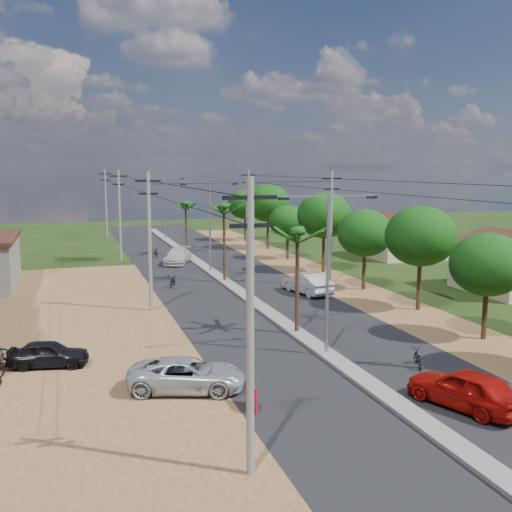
{
  "coord_description": "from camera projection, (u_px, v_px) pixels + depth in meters",
  "views": [
    {
      "loc": [
        -11.97,
        -26.25,
        9.24
      ],
      "look_at": [
        0.74,
        13.88,
        3.0
      ],
      "focal_mm": 42.0,
      "sensor_mm": 36.0,
      "label": 1
    }
  ],
  "objects": [
    {
      "name": "roadside_sign",
      "position": [
        252.0,
        397.0,
        23.01
      ],
      "size": [
        0.12,
        1.22,
        1.01
      ],
      "rotation": [
        0.0,
        0.0,
        0.04
      ],
      "color": "maroon",
      "rests_on": "ground"
    },
    {
      "name": "dirt_lot_west",
      "position": [
        15.0,
        338.0,
        32.75
      ],
      "size": [
        18.0,
        46.0,
        0.04
      ],
      "primitive_type": "cube",
      "color": "brown",
      "rests_on": "ground"
    },
    {
      "name": "median",
      "position": [
        231.0,
        286.0,
        46.65
      ],
      "size": [
        1.0,
        90.0,
        0.18
      ],
      "primitive_type": "cube",
      "color": "#605E56",
      "rests_on": "ground"
    },
    {
      "name": "utility_pole_e_b",
      "position": [
        331.0,
        226.0,
        46.32
      ],
      "size": [
        1.6,
        0.24,
        9.0
      ],
      "color": "#605E56",
      "rests_on": "ground"
    },
    {
      "name": "utility_pole_w_c",
      "position": [
        120.0,
        213.0,
        58.96
      ],
      "size": [
        1.6,
        0.24,
        9.0
      ],
      "color": "#605E56",
      "rests_on": "ground"
    },
    {
      "name": "tree_east_c",
      "position": [
        421.0,
        236.0,
        38.47
      ],
      "size": [
        4.6,
        4.6,
        6.83
      ],
      "color": "black",
      "rests_on": "ground"
    },
    {
      "name": "car_red_near",
      "position": [
        465.0,
        389.0,
        23.03
      ],
      "size": [
        3.33,
        4.92,
        1.56
      ],
      "primitive_type": "imported",
      "rotation": [
        0.0,
        0.0,
        3.5
      ],
      "color": "#940C08",
      "rests_on": "ground"
    },
    {
      "name": "tree_east_d",
      "position": [
        365.0,
        233.0,
        45.06
      ],
      "size": [
        4.2,
        4.2,
        6.13
      ],
      "color": "black",
      "rests_on": "ground"
    },
    {
      "name": "house_east_far",
      "position": [
        401.0,
        234.0,
        62.01
      ],
      "size": [
        7.6,
        7.5,
        4.6
      ],
      "color": "tan",
      "rests_on": "ground"
    },
    {
      "name": "palm_median_far",
      "position": [
        186.0,
        206.0,
        62.87
      ],
      "size": [
        2.0,
        2.0,
        5.85
      ],
      "color": "black",
      "rests_on": "ground"
    },
    {
      "name": "utility_pole_w_b",
      "position": [
        149.0,
        238.0,
        38.22
      ],
      "size": [
        1.6,
        0.24,
        9.0
      ],
      "color": "#605E56",
      "rests_on": "ground"
    },
    {
      "name": "tree_east_e",
      "position": [
        324.0,
        215.0,
        52.56
      ],
      "size": [
        4.8,
        4.8,
        7.14
      ],
      "color": "black",
      "rests_on": "ground"
    },
    {
      "name": "utility_pole_w_d",
      "position": [
        106.0,
        202.0,
        78.77
      ],
      "size": [
        1.6,
        0.24,
        9.0
      ],
      "color": "#605E56",
      "rests_on": "ground"
    },
    {
      "name": "moto_rider_west_a",
      "position": [
        173.0,
        281.0,
        46.39
      ],
      "size": [
        1.2,
        1.94,
        0.96
      ],
      "primitive_type": "imported",
      "rotation": [
        0.0,
        0.0,
        -0.33
      ],
      "color": "black",
      "rests_on": "ground"
    },
    {
      "name": "ground",
      "position": [
        326.0,
        355.0,
        29.69
      ],
      "size": [
        160.0,
        160.0,
        0.0
      ],
      "primitive_type": "plane",
      "color": "black",
      "rests_on": "ground"
    },
    {
      "name": "moto_rider_west_b",
      "position": [
        156.0,
        253.0,
        61.92
      ],
      "size": [
        0.55,
        1.59,
        0.94
      ],
      "primitive_type": "imported",
      "rotation": [
        0.0,
        0.0,
        0.07
      ],
      "color": "black",
      "rests_on": "ground"
    },
    {
      "name": "road",
      "position": [
        242.0,
        294.0,
        43.83
      ],
      "size": [
        12.0,
        110.0,
        0.04
      ],
      "primitive_type": "cube",
      "color": "black",
      "rests_on": "ground"
    },
    {
      "name": "utility_pole_e_c",
      "position": [
        248.0,
        208.0,
        67.07
      ],
      "size": [
        1.6,
        0.24,
        9.0
      ],
      "color": "#605E56",
      "rests_on": "ground"
    },
    {
      "name": "car_white_far",
      "position": [
        177.0,
        257.0,
        57.72
      ],
      "size": [
        3.69,
        5.4,
        1.45
      ],
      "primitive_type": "imported",
      "rotation": [
        0.0,
        0.0,
        -0.37
      ],
      "color": "#AFAFAA",
      "rests_on": "ground"
    },
    {
      "name": "palm_median_near",
      "position": [
        298.0,
        236.0,
        32.65
      ],
      "size": [
        2.0,
        2.0,
        6.15
      ],
      "color": "black",
      "rests_on": "ground"
    },
    {
      "name": "streetlight_near",
      "position": [
        328.0,
        260.0,
        28.99
      ],
      "size": [
        5.1,
        0.18,
        8.0
      ],
      "color": "gray",
      "rests_on": "ground"
    },
    {
      "name": "moto_rider_east",
      "position": [
        418.0,
        359.0,
        27.81
      ],
      "size": [
        1.14,
        1.73,
        0.86
      ],
      "primitive_type": "imported",
      "rotation": [
        0.0,
        0.0,
        2.76
      ],
      "color": "black",
      "rests_on": "ground"
    },
    {
      "name": "dirt_shoulder_east",
      "position": [
        347.0,
        288.0,
        46.37
      ],
      "size": [
        5.0,
        90.0,
        0.03
      ],
      "primitive_type": "cube",
      "color": "brown",
      "rests_on": "ground"
    },
    {
      "name": "streetlight_far",
      "position": [
        165.0,
        203.0,
        76.14
      ],
      "size": [
        5.1,
        0.18,
        8.0
      ],
      "color": "gray",
      "rests_on": "ground"
    },
    {
      "name": "tree_east_h",
      "position": [
        245.0,
        204.0,
        75.22
      ],
      "size": [
        4.4,
        4.4,
        6.52
      ],
      "color": "black",
      "rests_on": "ground"
    },
    {
      "name": "tree_east_b",
      "position": [
        487.0,
        265.0,
        31.86
      ],
      "size": [
        4.0,
        4.0,
        5.83
      ],
      "color": "black",
      "rests_on": "ground"
    },
    {
      "name": "car_parked_dark",
      "position": [
        49.0,
        354.0,
        27.85
      ],
      "size": [
        3.86,
        2.15,
        1.24
      ],
      "primitive_type": "imported",
      "rotation": [
        0.0,
        0.0,
        1.37
      ],
      "color": "black",
      "rests_on": "ground"
    },
    {
      "name": "car_silver_mid",
      "position": [
        307.0,
        284.0,
        43.92
      ],
      "size": [
        2.49,
        4.93,
        1.55
      ],
      "primitive_type": "imported",
      "rotation": [
        0.0,
        0.0,
        3.33
      ],
      "color": "#A3A6AB",
      "rests_on": "ground"
    },
    {
      "name": "streetlight_mid",
      "position": [
        210.0,
        219.0,
        52.56
      ],
      "size": [
        5.1,
        0.18,
        8.0
      ],
      "color": "gray",
      "rests_on": "ground"
    },
    {
      "name": "car_parked_silver",
      "position": [
        187.0,
        376.0,
        24.84
      ],
      "size": [
        5.33,
        3.65,
        1.35
      ],
      "primitive_type": "imported",
      "rotation": [
        0.0,
        0.0,
        1.25
      ],
      "color": "#A3A6AB",
      "rests_on": "ground"
    },
    {
      "name": "palm_median_mid",
      "position": [
        224.0,
        210.0,
        47.68
      ],
      "size": [
        2.0,
        2.0,
        6.55
      ],
      "color": "black",
      "rests_on": "ground"
    },
    {
      "name": "tree_east_g",
      "position": [
        268.0,
        203.0,
        67.68
      ],
      "size": [
        5.0,
        5.0,
        7.38
      ],
      "color": "black",
      "rests_on": "ground"
    },
    {
      "name": "tree_east_f",
      "position": [
        288.0,
        221.0,
        60.16
      ],
      "size": [
        3.8,
        3.8,
        5.52
      ],
      "color": "black",
      "rests_on": "ground"
    },
    {
      "name": "utility_pole_w_a",
      "position": [
        250.0,
        323.0,
        17.47
      ],
      "size": [
        1.6,
        0.24,
        9.0
      ],
      "color": "#605E56",
      "rests_on": "ground"
    }
  ]
}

